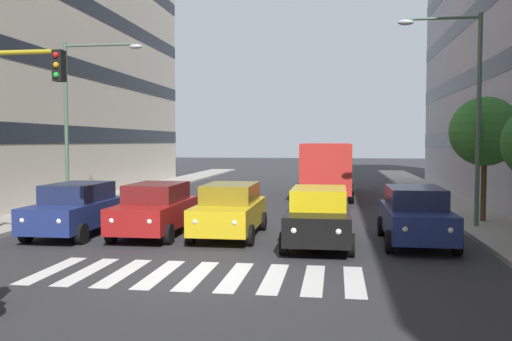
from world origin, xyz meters
name	(u,v)px	position (x,y,z in m)	size (l,w,h in m)	color
ground_plane	(197,275)	(0.00, 0.00, 0.00)	(180.00, 180.00, 0.00)	#2D2D30
crosswalk_markings	(197,275)	(0.00, 0.00, 0.00)	(7.65, 2.80, 0.01)	silver
car_0	(416,215)	(-5.57, -4.72, 0.89)	(2.02, 4.44, 1.72)	navy
car_1	(319,216)	(-2.68, -4.08, 0.89)	(2.02, 4.44, 1.72)	black
car_2	(230,210)	(0.25, -5.20, 0.89)	(2.02, 4.44, 1.72)	gold
car_3	(156,209)	(2.71, -5.05, 0.89)	(2.02, 4.44, 1.72)	maroon
car_4	(76,209)	(5.34, -4.73, 0.89)	(2.02, 4.44, 1.72)	navy
bus_behind_traffic	(327,163)	(-2.68, -19.07, 1.86)	(2.78, 10.50, 3.00)	red
street_lamp_left	(465,97)	(-7.61, -7.71, 4.64)	(2.86, 0.28, 7.38)	#4C6B56
street_lamp_right	(79,107)	(7.47, -9.37, 4.54)	(3.44, 0.28, 7.08)	#4C6B56
street_tree_1	(485,132)	(-8.62, -9.06, 3.47)	(2.57, 2.57, 4.62)	#513823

